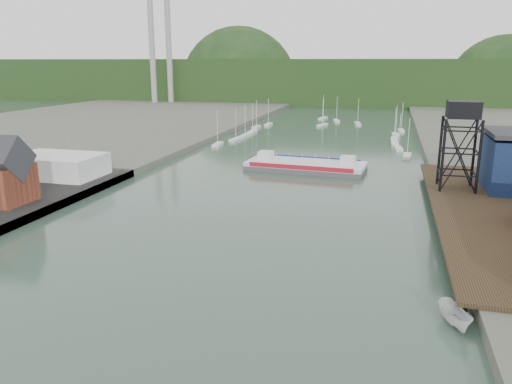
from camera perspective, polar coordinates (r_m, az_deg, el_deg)
The scene contains 9 objects.
ground at distance 50.68m, azimuth -14.00°, elevation -15.32°, with size 600.00×600.00×0.00m, color #283E34.
east_pier at distance 87.37m, azimuth 24.01°, elevation -1.90°, with size 14.00×70.00×2.45m.
white_shed at distance 112.21m, azimuth -21.70°, elevation 2.83°, with size 18.00×12.00×4.50m, color silver.
lift_tower at distance 97.25m, azimuth 22.57°, elevation 8.12°, with size 6.50×6.50×16.00m.
marina_sailboats at distance 179.54m, azimuth 7.72°, elevation 6.74°, with size 57.71×92.65×0.90m.
smokestacks at distance 299.42m, azimuth -10.85°, elevation 15.47°, with size 11.20×8.20×60.00m.
distant_hills at distance 340.65m, azimuth 10.73°, elevation 12.06°, with size 500.00×120.00×80.00m.
chain_ferry at distance 118.26m, azimuth 5.70°, elevation 3.04°, with size 28.25×13.10×3.96m.
motorboat at distance 53.39m, azimuth 21.81°, elevation -13.08°, with size 2.04×5.41×2.09m, color silver.
Camera 1 is at (22.37, -37.96, 25.05)m, focal length 35.00 mm.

